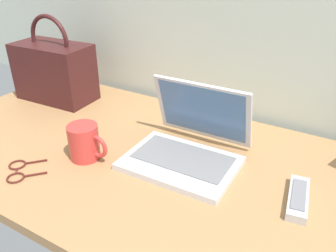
% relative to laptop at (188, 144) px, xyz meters
% --- Properties ---
extents(desk, '(1.60, 0.76, 0.03)m').
position_rel_laptop_xyz_m(desk, '(-0.07, -0.05, -0.06)').
color(desk, '#A87A4C').
rests_on(desk, ground).
extents(laptop, '(0.31, 0.29, 0.21)m').
position_rel_laptop_xyz_m(laptop, '(0.00, 0.00, 0.00)').
color(laptop, silver).
rests_on(laptop, desk).
extents(coffee_mug, '(0.13, 0.09, 0.10)m').
position_rel_laptop_xyz_m(coffee_mug, '(-0.26, -0.15, 0.01)').
color(coffee_mug, red).
rests_on(coffee_mug, desk).
extents(remote_control_near, '(0.07, 0.17, 0.02)m').
position_rel_laptop_xyz_m(remote_control_near, '(0.32, -0.04, -0.03)').
color(remote_control_near, '#B7B7B7').
rests_on(remote_control_near, desk).
extents(eyeglasses, '(0.14, 0.14, 0.01)m').
position_rel_laptop_xyz_m(eyeglasses, '(-0.37, -0.30, -0.04)').
color(eyeglasses, '#591E19').
rests_on(eyeglasses, desk).
extents(handbag, '(0.31, 0.17, 0.33)m').
position_rel_laptop_xyz_m(handbag, '(-0.66, 0.12, 0.07)').
color(handbag, '#3F1919').
rests_on(handbag, desk).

